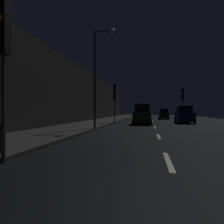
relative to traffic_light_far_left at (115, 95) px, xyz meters
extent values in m
cube|color=black|center=(4.52, 5.33, -3.41)|extent=(26.06, 84.00, 0.02)
cube|color=#33302D|center=(-2.30, 5.33, -3.32)|extent=(4.40, 84.00, 0.15)
cube|color=#2D2B28|center=(-4.90, 1.83, 0.14)|extent=(0.80, 63.00, 7.08)
cube|color=beige|center=(4.52, -16.17, -3.39)|extent=(0.16, 2.20, 0.01)
cube|color=beige|center=(4.52, -10.79, -3.39)|extent=(0.16, 2.20, 0.01)
cube|color=beige|center=(4.52, -4.59, -3.39)|extent=(0.16, 2.20, 0.01)
cube|color=beige|center=(4.52, 4.94, -3.39)|extent=(0.16, 2.20, 0.01)
cube|color=beige|center=(4.52, 6.67, -3.39)|extent=(0.16, 2.20, 0.01)
cube|color=beige|center=(4.52, 18.88, -3.39)|extent=(0.16, 2.20, 0.01)
cylinder|color=#38383A|center=(0.00, 0.02, -2.00)|extent=(0.12, 0.12, 2.80)
cube|color=black|center=(0.00, 0.02, 0.35)|extent=(0.36, 0.39, 1.90)
sphere|color=black|center=(0.03, -0.15, 0.98)|extent=(0.22, 0.22, 0.22)
sphere|color=orange|center=(0.03, -0.15, 0.35)|extent=(0.22, 0.22, 0.22)
sphere|color=black|center=(0.03, -0.15, -0.28)|extent=(0.22, 0.22, 0.22)
cylinder|color=#38383A|center=(9.05, 8.08, -1.91)|extent=(0.12, 0.12, 2.97)
cube|color=black|center=(9.05, 8.08, 0.52)|extent=(0.32, 0.35, 1.90)
sphere|color=black|center=(9.06, 7.90, 1.15)|extent=(0.22, 0.22, 0.22)
sphere|color=black|center=(9.06, 7.90, 0.52)|extent=(0.22, 0.22, 0.22)
sphere|color=#19D84C|center=(9.06, 7.90, -0.11)|extent=(0.22, 0.22, 0.22)
cylinder|color=#38383A|center=(-0.10, -17.26, -1.85)|extent=(0.12, 0.12, 3.09)
cube|color=black|center=(-0.10, -17.26, 0.65)|extent=(0.36, 0.39, 1.90)
cylinder|color=#2D2D30|center=(-0.20, -7.66, 0.49)|extent=(0.16, 0.16, 7.76)
cylinder|color=#2D2D30|center=(0.50, -7.66, 4.32)|extent=(1.40, 0.10, 0.10)
sphere|color=beige|center=(1.20, -7.66, 4.22)|extent=(0.44, 0.44, 0.44)
cube|color=#0F3819|center=(3.29, -0.45, -2.59)|extent=(1.87, 4.37, 1.15)
cube|color=black|center=(3.29, -0.30, -1.58)|extent=(1.59, 2.19, 0.87)
cylinder|color=black|center=(4.21, -1.99, -3.06)|extent=(0.23, 0.67, 0.67)
cylinder|color=black|center=(2.37, -1.99, -3.06)|extent=(0.23, 0.67, 0.67)
cylinder|color=black|center=(4.21, 1.08, -3.06)|extent=(0.23, 0.67, 0.67)
cylinder|color=black|center=(2.37, 1.08, -3.06)|extent=(0.23, 0.67, 0.67)
sphere|color=white|center=(3.81, -2.60, -2.59)|extent=(0.19, 0.19, 0.19)
sphere|color=white|center=(2.78, -2.60, -2.59)|extent=(0.19, 0.19, 0.19)
sphere|color=red|center=(3.81, 1.69, -2.59)|extent=(0.19, 0.19, 0.19)
sphere|color=red|center=(2.78, 1.69, -2.59)|extent=(0.19, 0.19, 0.19)
cube|color=#141E51|center=(8.25, 2.24, -2.64)|extent=(1.76, 4.10, 1.07)
cube|color=black|center=(8.25, 2.09, -1.70)|extent=(1.49, 2.05, 0.82)
cylinder|color=black|center=(7.39, 3.67, -3.08)|extent=(0.21, 0.62, 0.62)
cylinder|color=black|center=(9.11, 3.67, -3.08)|extent=(0.21, 0.62, 0.62)
cylinder|color=black|center=(7.39, 0.80, -3.08)|extent=(0.21, 0.62, 0.62)
cylinder|color=black|center=(9.11, 0.80, -3.08)|extent=(0.21, 0.62, 0.62)
sphere|color=slate|center=(7.77, 4.25, -2.64)|extent=(0.18, 0.18, 0.18)
sphere|color=slate|center=(8.74, 4.25, -2.64)|extent=(0.18, 0.18, 0.18)
sphere|color=red|center=(7.77, 0.23, -2.64)|extent=(0.18, 0.18, 0.18)
sphere|color=red|center=(8.74, 0.23, -2.64)|extent=(0.18, 0.18, 0.18)
cube|color=#0F3819|center=(6.63, 12.71, -2.72)|extent=(1.56, 3.65, 0.95)
cube|color=black|center=(6.63, 12.58, -1.88)|extent=(1.33, 1.82, 0.73)
cylinder|color=black|center=(5.87, 13.99, -3.12)|extent=(0.19, 0.56, 0.56)
cylinder|color=black|center=(7.40, 13.99, -3.12)|extent=(0.19, 0.56, 0.56)
cylinder|color=black|center=(5.87, 11.44, -3.12)|extent=(0.19, 0.56, 0.56)
cylinder|color=black|center=(7.40, 11.44, -3.12)|extent=(0.19, 0.56, 0.56)
sphere|color=slate|center=(6.20, 14.50, -2.72)|extent=(0.16, 0.16, 0.16)
sphere|color=slate|center=(7.06, 14.50, -2.72)|extent=(0.16, 0.16, 0.16)
sphere|color=red|center=(6.20, 10.93, -2.72)|extent=(0.16, 0.16, 0.16)
sphere|color=red|center=(7.06, 10.93, -2.72)|extent=(0.16, 0.16, 0.16)
camera|label=1|loc=(3.95, -21.90, -1.91)|focal=30.10mm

